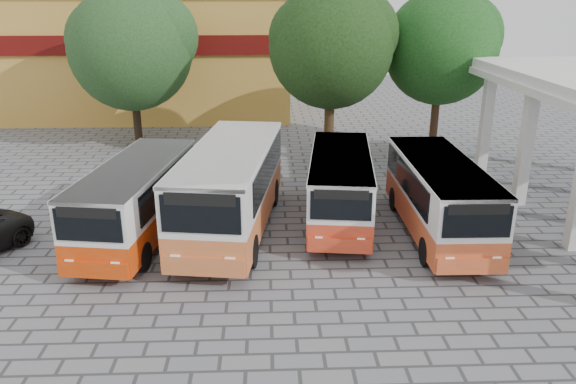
{
  "coord_description": "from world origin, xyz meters",
  "views": [
    {
      "loc": [
        -2.56,
        -15.29,
        8.29
      ],
      "look_at": [
        -1.82,
        3.78,
        1.5
      ],
      "focal_mm": 35.0,
      "sensor_mm": 36.0,
      "label": 1
    }
  ],
  "objects_px": {
    "bus_far_right": "(439,194)",
    "bus_centre_left": "(231,184)",
    "bus_far_left": "(137,196)",
    "bus_centre_right": "(340,183)"
  },
  "relations": [
    {
      "from": "bus_far_right",
      "to": "bus_centre_left",
      "type": "bearing_deg",
      "value": 175.81
    },
    {
      "from": "bus_centre_left",
      "to": "bus_far_right",
      "type": "bearing_deg",
      "value": 3.11
    },
    {
      "from": "bus_far_left",
      "to": "bus_centre_left",
      "type": "bearing_deg",
      "value": 17.0
    },
    {
      "from": "bus_far_left",
      "to": "bus_far_right",
      "type": "distance_m",
      "value": 10.68
    },
    {
      "from": "bus_far_left",
      "to": "bus_centre_left",
      "type": "relative_size",
      "value": 0.86
    },
    {
      "from": "bus_centre_right",
      "to": "bus_far_right",
      "type": "xyz_separation_m",
      "value": [
        3.35,
        -1.46,
        0.06
      ]
    },
    {
      "from": "bus_centre_right",
      "to": "bus_far_left",
      "type": "bearing_deg",
      "value": -162.63
    },
    {
      "from": "bus_centre_right",
      "to": "bus_centre_left",
      "type": "bearing_deg",
      "value": -161.25
    },
    {
      "from": "bus_centre_left",
      "to": "bus_far_right",
      "type": "xyz_separation_m",
      "value": [
        7.41,
        -0.63,
        -0.25
      ]
    },
    {
      "from": "bus_centre_right",
      "to": "bus_far_right",
      "type": "height_order",
      "value": "bus_far_right"
    }
  ]
}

